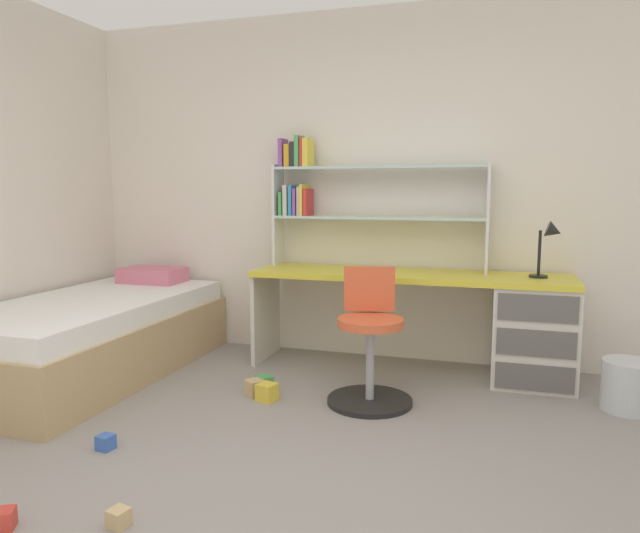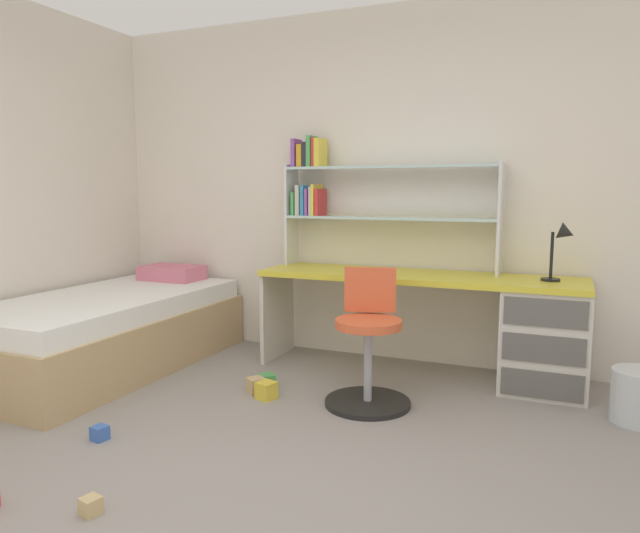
{
  "view_description": "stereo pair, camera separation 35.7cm",
  "coord_description": "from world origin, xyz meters",
  "px_view_note": "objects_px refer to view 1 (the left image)",
  "views": [
    {
      "loc": [
        0.86,
        -1.87,
        1.29
      ],
      "look_at": [
        -0.19,
        1.51,
        0.83
      ],
      "focal_mm": 32.62,
      "sensor_mm": 36.0,
      "label": 1
    },
    {
      "loc": [
        1.2,
        -1.75,
        1.29
      ],
      "look_at": [
        -0.19,
        1.51,
        0.83
      ],
      "focal_mm": 32.62,
      "sensor_mm": 36.0,
      "label": 2
    }
  ],
  "objects_px": {
    "waste_bin": "(628,386)",
    "toy_block_blue_0": "(106,442)",
    "toy_block_natural_1": "(254,388)",
    "bed_platform": "(92,336)",
    "toy_block_yellow_2": "(267,392)",
    "toy_block_natural_5": "(119,518)",
    "toy_block_red_4": "(4,519)",
    "desk_lamp": "(550,240)",
    "swivel_chair": "(370,349)",
    "toy_block_green_3": "(265,383)",
    "bookshelf_hutch": "(346,191)",
    "desk": "(496,321)"
  },
  "relations": [
    {
      "from": "waste_bin",
      "to": "toy_block_natural_1",
      "type": "height_order",
      "value": "waste_bin"
    },
    {
      "from": "waste_bin",
      "to": "toy_block_green_3",
      "type": "height_order",
      "value": "waste_bin"
    },
    {
      "from": "desk_lamp",
      "to": "toy_block_blue_0",
      "type": "height_order",
      "value": "desk_lamp"
    },
    {
      "from": "desk",
      "to": "swivel_chair",
      "type": "distance_m",
      "value": 1.01
    },
    {
      "from": "swivel_chair",
      "to": "toy_block_natural_1",
      "type": "xyz_separation_m",
      "value": [
        -0.72,
        -0.11,
        -0.28
      ]
    },
    {
      "from": "toy_block_natural_1",
      "to": "toy_block_green_3",
      "type": "relative_size",
      "value": 1.04
    },
    {
      "from": "toy_block_natural_1",
      "to": "toy_block_yellow_2",
      "type": "distance_m",
      "value": 0.13
    },
    {
      "from": "toy_block_yellow_2",
      "to": "toy_block_red_4",
      "type": "bearing_deg",
      "value": -105.57
    },
    {
      "from": "bed_platform",
      "to": "toy_block_green_3",
      "type": "xyz_separation_m",
      "value": [
        1.3,
        0.04,
        -0.22
      ]
    },
    {
      "from": "bookshelf_hutch",
      "to": "toy_block_yellow_2",
      "type": "bearing_deg",
      "value": -101.99
    },
    {
      "from": "bookshelf_hutch",
      "to": "toy_block_red_4",
      "type": "bearing_deg",
      "value": -104.16
    },
    {
      "from": "bed_platform",
      "to": "desk",
      "type": "bearing_deg",
      "value": 15.07
    },
    {
      "from": "bookshelf_hutch",
      "to": "toy_block_red_4",
      "type": "xyz_separation_m",
      "value": [
        -0.66,
        -2.62,
        -1.25
      ]
    },
    {
      "from": "toy_block_natural_5",
      "to": "toy_block_red_4",
      "type": "bearing_deg",
      "value": -160.89
    },
    {
      "from": "toy_block_blue_0",
      "to": "toy_block_green_3",
      "type": "relative_size",
      "value": 0.79
    },
    {
      "from": "bookshelf_hutch",
      "to": "toy_block_blue_0",
      "type": "distance_m",
      "value": 2.4
    },
    {
      "from": "desk",
      "to": "swivel_chair",
      "type": "bearing_deg",
      "value": -136.26
    },
    {
      "from": "bed_platform",
      "to": "waste_bin",
      "type": "bearing_deg",
      "value": 5.73
    },
    {
      "from": "toy_block_natural_1",
      "to": "toy_block_natural_5",
      "type": "bearing_deg",
      "value": -86.64
    },
    {
      "from": "waste_bin",
      "to": "toy_block_red_4",
      "type": "distance_m",
      "value": 3.27
    },
    {
      "from": "toy_block_green_3",
      "to": "toy_block_natural_1",
      "type": "bearing_deg",
      "value": -103.36
    },
    {
      "from": "desk",
      "to": "toy_block_yellow_2",
      "type": "relative_size",
      "value": 20.81
    },
    {
      "from": "toy_block_yellow_2",
      "to": "waste_bin",
      "type": "bearing_deg",
      "value": 13.08
    },
    {
      "from": "toy_block_blue_0",
      "to": "bed_platform",
      "type": "bearing_deg",
      "value": 130.88
    },
    {
      "from": "bookshelf_hutch",
      "to": "toy_block_green_3",
      "type": "xyz_separation_m",
      "value": [
        -0.31,
        -0.87,
        -1.24
      ]
    },
    {
      "from": "waste_bin",
      "to": "toy_block_blue_0",
      "type": "xyz_separation_m",
      "value": [
        -2.61,
        -1.36,
        -0.11
      ]
    },
    {
      "from": "desk",
      "to": "waste_bin",
      "type": "height_order",
      "value": "desk"
    },
    {
      "from": "toy_block_yellow_2",
      "to": "toy_block_natural_5",
      "type": "bearing_deg",
      "value": -91.06
    },
    {
      "from": "bed_platform",
      "to": "toy_block_natural_1",
      "type": "relative_size",
      "value": 21.0
    },
    {
      "from": "desk_lamp",
      "to": "waste_bin",
      "type": "bearing_deg",
      "value": -40.66
    },
    {
      "from": "toy_block_blue_0",
      "to": "toy_block_natural_5",
      "type": "bearing_deg",
      "value": -48.93
    },
    {
      "from": "toy_block_yellow_2",
      "to": "toy_block_natural_5",
      "type": "height_order",
      "value": "toy_block_yellow_2"
    },
    {
      "from": "toy_block_blue_0",
      "to": "toy_block_yellow_2",
      "type": "relative_size",
      "value": 0.7
    },
    {
      "from": "desk",
      "to": "toy_block_yellow_2",
      "type": "xyz_separation_m",
      "value": [
        -1.34,
        -0.87,
        -0.35
      ]
    },
    {
      "from": "swivel_chair",
      "to": "toy_block_natural_5",
      "type": "relative_size",
      "value": 11.36
    },
    {
      "from": "toy_block_natural_1",
      "to": "bed_platform",
      "type": "bearing_deg",
      "value": 176.88
    },
    {
      "from": "bed_platform",
      "to": "toy_block_natural_5",
      "type": "height_order",
      "value": "bed_platform"
    },
    {
      "from": "toy_block_blue_0",
      "to": "toy_block_green_3",
      "type": "bearing_deg",
      "value": 68.05
    },
    {
      "from": "toy_block_yellow_2",
      "to": "toy_block_green_3",
      "type": "bearing_deg",
      "value": 117.07
    },
    {
      "from": "toy_block_blue_0",
      "to": "toy_block_yellow_2",
      "type": "height_order",
      "value": "toy_block_yellow_2"
    },
    {
      "from": "bed_platform",
      "to": "toy_block_red_4",
      "type": "xyz_separation_m",
      "value": [
        0.95,
        -1.71,
        -0.23
      ]
    },
    {
      "from": "toy_block_natural_1",
      "to": "toy_block_red_4",
      "type": "bearing_deg",
      "value": -101.17
    },
    {
      "from": "swivel_chair",
      "to": "toy_block_blue_0",
      "type": "distance_m",
      "value": 1.56
    },
    {
      "from": "desk",
      "to": "waste_bin",
      "type": "bearing_deg",
      "value": -26.8
    },
    {
      "from": "desk_lamp",
      "to": "toy_block_natural_5",
      "type": "distance_m",
      "value": 3.0
    },
    {
      "from": "bed_platform",
      "to": "toy_block_green_3",
      "type": "bearing_deg",
      "value": 1.66
    },
    {
      "from": "toy_block_yellow_2",
      "to": "bed_platform",
      "type": "bearing_deg",
      "value": 174.37
    },
    {
      "from": "bed_platform",
      "to": "toy_block_red_4",
      "type": "height_order",
      "value": "bed_platform"
    },
    {
      "from": "toy_block_green_3",
      "to": "toy_block_red_4",
      "type": "xyz_separation_m",
      "value": [
        -0.35,
        -1.75,
        -0.01
      ]
    },
    {
      "from": "desk_lamp",
      "to": "toy_block_natural_1",
      "type": "relative_size",
      "value": 3.88
    }
  ]
}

